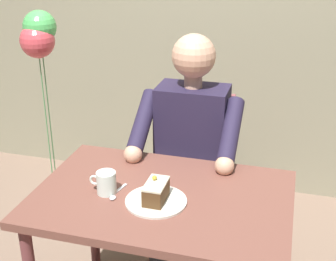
% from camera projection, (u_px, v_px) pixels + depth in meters
% --- Properties ---
extents(dining_table, '(1.07, 0.72, 0.72)m').
position_uv_depth(dining_table, '(162.00, 212.00, 1.98)').
color(dining_table, brown).
rests_on(dining_table, ground).
extents(chair, '(0.42, 0.42, 0.92)m').
position_uv_depth(chair, '(195.00, 167.00, 2.60)').
color(chair, brown).
rests_on(chair, ground).
extents(seated_person, '(0.53, 0.58, 1.28)m').
position_uv_depth(seated_person, '(188.00, 154.00, 2.39)').
color(seated_person, '#261F3A').
rests_on(seated_person, ground).
extents(dessert_plate, '(0.25, 0.25, 0.01)m').
position_uv_depth(dessert_plate, '(156.00, 201.00, 1.89)').
color(dessert_plate, silver).
rests_on(dessert_plate, dining_table).
extents(cake_slice, '(0.08, 0.14, 0.10)m').
position_uv_depth(cake_slice, '(156.00, 191.00, 1.87)').
color(cake_slice, brown).
rests_on(cake_slice, dessert_plate).
extents(coffee_cup, '(0.12, 0.08, 0.10)m').
position_uv_depth(coffee_cup, '(106.00, 182.00, 1.94)').
color(coffee_cup, white).
rests_on(coffee_cup, dining_table).
extents(dessert_spoon, '(0.04, 0.14, 0.01)m').
position_uv_depth(dessert_spoon, '(116.00, 194.00, 1.94)').
color(dessert_spoon, silver).
rests_on(dessert_spoon, dining_table).
extents(balloon_display, '(0.20, 0.22, 1.33)m').
position_uv_depth(balloon_display, '(42.00, 69.00, 2.68)').
color(balloon_display, '#B2C1C6').
rests_on(balloon_display, ground).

